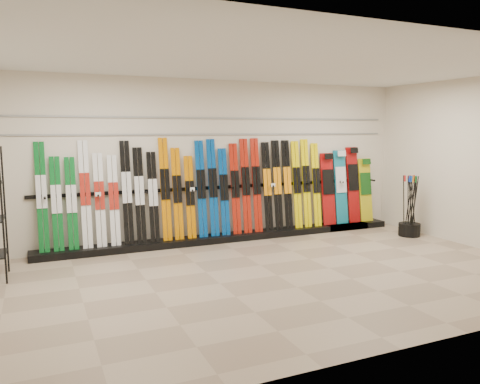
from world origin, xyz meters
name	(u,v)px	position (x,y,z in m)	size (l,w,h in m)	color
floor	(277,275)	(0.00, 0.00, 0.00)	(8.00, 8.00, 0.00)	gray
back_wall	(215,161)	(0.00, 2.50, 1.50)	(8.00, 8.00, 0.00)	beige
ceiling	(280,62)	(0.00, 0.00, 3.00)	(8.00, 8.00, 0.00)	silver
ski_rack_base	(231,237)	(0.22, 2.28, 0.06)	(8.00, 0.40, 0.12)	black
skis	(197,191)	(-0.41, 2.35, 0.97)	(5.37, 0.27, 1.82)	#0B6021
snowboards	(347,188)	(2.92, 2.35, 0.86)	(1.26, 0.25, 1.60)	#990C0C
pole_bin	(409,230)	(3.60, 1.20, 0.12)	(0.42, 0.42, 0.25)	black
ski_poles	(411,206)	(3.59, 1.17, 0.61)	(0.31, 0.29, 1.18)	black
slatwall_rail_0	(215,134)	(0.00, 2.48, 2.00)	(7.60, 0.02, 0.03)	gray
slatwall_rail_1	(215,118)	(0.00, 2.48, 2.30)	(7.60, 0.02, 0.03)	gray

